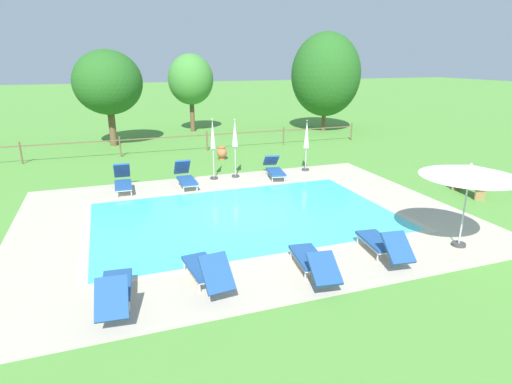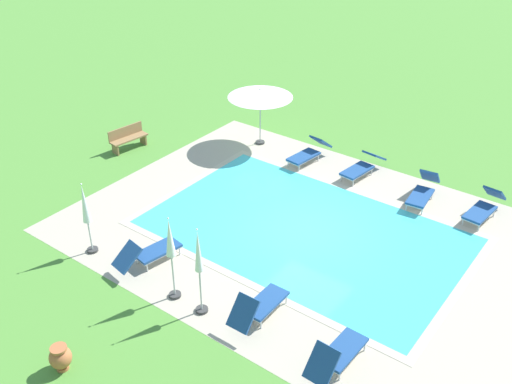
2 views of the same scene
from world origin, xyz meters
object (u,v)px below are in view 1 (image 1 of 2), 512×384
object	(u,v)px
sun_lounger_north_end	(123,181)
patio_umbrella_closed_row_west	(235,139)
sun_lounger_north_near_steps	(274,169)
sun_lounger_south_mid	(383,243)
sun_lounger_north_mid	(313,260)
patio_umbrella_open_foreground	(470,171)
sun_lounger_north_far	(186,177)
wooden_bench_lawn_side	(471,182)
sun_lounger_south_near_corner	(206,269)
tree_far_west	(191,80)
patio_umbrella_closed_row_mid_west	(306,139)
terracotta_urn_near_fence	(222,153)
patio_umbrella_closed_row_centre	(213,141)
tree_east_mid	(108,83)
tree_west_mid	(326,75)
sun_lounger_south_end	(115,290)

from	to	relation	value
sun_lounger_north_end	patio_umbrella_closed_row_west	bearing A→B (deg)	5.36
sun_lounger_north_near_steps	sun_lounger_south_mid	size ratio (longest dim) A/B	1.00
sun_lounger_north_mid	patio_umbrella_open_foreground	size ratio (longest dim) A/B	0.85
sun_lounger_north_far	sun_lounger_north_mid	bearing A→B (deg)	-79.84
patio_umbrella_open_foreground	wooden_bench_lawn_side	size ratio (longest dim) A/B	1.60
sun_lounger_north_near_steps	sun_lounger_north_far	world-z (taller)	sun_lounger_north_far
sun_lounger_south_near_corner	sun_lounger_south_mid	distance (m)	4.50
patio_umbrella_closed_row_west	tree_far_west	xyz separation A→B (m)	(0.68, 12.20, 1.81)
sun_lounger_north_near_steps	sun_lounger_north_end	xyz separation A→B (m)	(-6.09, 0.17, 0.02)
sun_lounger_north_end	patio_umbrella_closed_row_mid_west	distance (m)	7.92
terracotta_urn_near_fence	sun_lounger_south_mid	bearing A→B (deg)	-85.27
sun_lounger_north_end	patio_umbrella_closed_row_mid_west	bearing A→B (deg)	3.13
sun_lounger_north_far	sun_lounger_south_mid	distance (m)	8.54
sun_lounger_north_mid	patio_umbrella_closed_row_centre	distance (m)	8.78
sun_lounger_north_near_steps	tree_east_mid	size ratio (longest dim) A/B	0.39
tree_far_west	sun_lounger_north_near_steps	bearing A→B (deg)	-86.22
sun_lounger_north_end	patio_umbrella_open_foreground	bearing A→B (deg)	-44.95
sun_lounger_north_end	sun_lounger_south_near_corner	world-z (taller)	sun_lounger_north_end
sun_lounger_north_mid	sun_lounger_south_mid	bearing A→B (deg)	6.56
sun_lounger_north_far	patio_umbrella_closed_row_centre	world-z (taller)	patio_umbrella_closed_row_centre
patio_umbrella_closed_row_west	tree_east_mid	bearing A→B (deg)	117.48
sun_lounger_north_end	patio_umbrella_closed_row_centre	world-z (taller)	patio_umbrella_closed_row_centre
patio_umbrella_open_foreground	terracotta_urn_near_fence	bearing A→B (deg)	105.54
sun_lounger_north_near_steps	tree_east_mid	distance (m)	11.68
patio_umbrella_closed_row_west	patio_umbrella_closed_row_mid_west	distance (m)	3.28
sun_lounger_north_near_steps	tree_far_west	distance (m)	13.18
sun_lounger_south_near_corner	patio_umbrella_closed_row_west	world-z (taller)	patio_umbrella_closed_row_west
patio_umbrella_closed_row_west	tree_west_mid	world-z (taller)	tree_west_mid
sun_lounger_north_far	tree_far_west	xyz separation A→B (m)	(2.91, 12.87, 3.05)
sun_lounger_south_end	sun_lounger_north_mid	bearing A→B (deg)	-1.89
patio_umbrella_closed_row_centre	sun_lounger_north_mid	bearing A→B (deg)	-89.09
wooden_bench_lawn_side	sun_lounger_north_end	bearing A→B (deg)	158.27
patio_umbrella_closed_row_mid_west	sun_lounger_north_end	bearing A→B (deg)	-176.87
sun_lounger_south_near_corner	patio_umbrella_open_foreground	bearing A→B (deg)	-2.36
sun_lounger_north_far	patio_umbrella_closed_row_mid_west	world-z (taller)	patio_umbrella_closed_row_mid_west
patio_umbrella_open_foreground	patio_umbrella_closed_row_west	distance (m)	9.34
sun_lounger_north_end	patio_umbrella_open_foreground	world-z (taller)	patio_umbrella_open_foreground
sun_lounger_north_far	patio_umbrella_open_foreground	xyz separation A→B (m)	(5.85, -7.93, 1.68)
patio_umbrella_closed_row_mid_west	sun_lounger_south_end	bearing A→B (deg)	-134.52
sun_lounger_south_end	patio_umbrella_closed_row_centre	bearing A→B (deg)	63.84
sun_lounger_north_mid	sun_lounger_south_end	bearing A→B (deg)	178.11
sun_lounger_north_end	sun_lounger_south_mid	bearing A→B (deg)	-53.90
terracotta_urn_near_fence	tree_far_west	size ratio (longest dim) A/B	0.13
wooden_bench_lawn_side	terracotta_urn_near_fence	distance (m)	11.07
patio_umbrella_closed_row_west	terracotta_urn_near_fence	bearing A→B (deg)	84.61
sun_lounger_north_near_steps	tree_east_mid	bearing A→B (deg)	122.97
sun_lounger_south_near_corner	tree_east_mid	size ratio (longest dim) A/B	0.37
sun_lounger_south_mid	patio_umbrella_closed_row_centre	bearing A→B (deg)	104.68
sun_lounger_north_near_steps	sun_lounger_north_far	bearing A→B (deg)	-178.88
sun_lounger_south_mid	sun_lounger_north_end	bearing A→B (deg)	126.10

